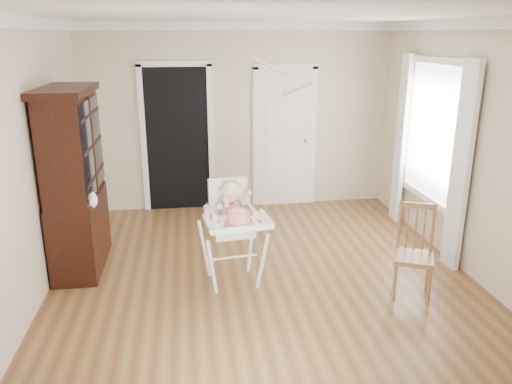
{
  "coord_description": "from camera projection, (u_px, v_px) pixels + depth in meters",
  "views": [
    {
      "loc": [
        -0.76,
        -4.82,
        2.52
      ],
      "look_at": [
        -0.1,
        -0.11,
        1.02
      ],
      "focal_mm": 35.0,
      "sensor_mm": 36.0,
      "label": 1
    }
  ],
  "objects": [
    {
      "name": "crown_molding",
      "position": [
        265.0,
        22.0,
        4.62
      ],
      "size": [
        4.5,
        5.0,
        0.12
      ],
      "primitive_type": null,
      "color": "white",
      "rests_on": "ceiling"
    },
    {
      "name": "wall_back",
      "position": [
        238.0,
        118.0,
        7.37
      ],
      "size": [
        4.5,
        0.0,
        4.5
      ],
      "primitive_type": "plane",
      "rotation": [
        1.57,
        0.0,
        0.0
      ],
      "color": "beige",
      "rests_on": "floor"
    },
    {
      "name": "wall_right",
      "position": [
        473.0,
        151.0,
        5.31
      ],
      "size": [
        0.0,
        5.0,
        5.0
      ],
      "primitive_type": "plane",
      "rotation": [
        1.57,
        0.0,
        -1.57
      ],
      "color": "beige",
      "rests_on": "floor"
    },
    {
      "name": "baby",
      "position": [
        232.0,
        206.0,
        5.12
      ],
      "size": [
        0.34,
        0.25,
        0.49
      ],
      "rotation": [
        0.0,
        0.0,
        0.12
      ],
      "color": "beige",
      "rests_on": "high_chair"
    },
    {
      "name": "sippy_cup",
      "position": [
        207.0,
        212.0,
        4.94
      ],
      "size": [
        0.07,
        0.07,
        0.17
      ],
      "rotation": [
        0.0,
        0.0,
        0.12
      ],
      "color": "pink",
      "rests_on": "high_chair"
    },
    {
      "name": "window_right",
      "position": [
        431.0,
        141.0,
        6.07
      ],
      "size": [
        0.13,
        1.84,
        2.3
      ],
      "color": "white",
      "rests_on": "wall_right"
    },
    {
      "name": "floor",
      "position": [
        264.0,
        278.0,
        5.41
      ],
      "size": [
        5.0,
        5.0,
        0.0
      ],
      "primitive_type": "plane",
      "color": "brown",
      "rests_on": "ground"
    },
    {
      "name": "ceiling",
      "position": [
        265.0,
        15.0,
        4.6
      ],
      "size": [
        5.0,
        5.0,
        0.0
      ],
      "primitive_type": "plane",
      "rotation": [
        3.14,
        0.0,
        0.0
      ],
      "color": "white",
      "rests_on": "wall_back"
    },
    {
      "name": "dining_chair",
      "position": [
        414.0,
        254.0,
        4.98
      ],
      "size": [
        0.5,
        0.5,
        0.93
      ],
      "rotation": [
        0.0,
        0.0,
        -0.42
      ],
      "color": "brown",
      "rests_on": "floor"
    },
    {
      "name": "china_cabinet",
      "position": [
        75.0,
        181.0,
        5.42
      ],
      "size": [
        0.53,
        1.19,
        2.02
      ],
      "color": "black",
      "rests_on": "floor"
    },
    {
      "name": "high_chair",
      "position": [
        232.0,
        221.0,
        5.14
      ],
      "size": [
        0.72,
        0.86,
        1.12
      ],
      "rotation": [
        0.0,
        0.0,
        0.12
      ],
      "color": "white",
      "rests_on": "floor"
    },
    {
      "name": "cake",
      "position": [
        239.0,
        217.0,
        4.81
      ],
      "size": [
        0.28,
        0.28,
        0.13
      ],
      "color": "silver",
      "rests_on": "high_chair"
    },
    {
      "name": "doorway",
      "position": [
        177.0,
        136.0,
        7.31
      ],
      "size": [
        1.06,
        0.05,
        2.22
      ],
      "color": "black",
      "rests_on": "wall_back"
    },
    {
      "name": "wall_left",
      "position": [
        29.0,
        165.0,
        4.71
      ],
      "size": [
        0.0,
        5.0,
        5.0
      ],
      "primitive_type": "plane",
      "rotation": [
        1.57,
        0.0,
        1.57
      ],
      "color": "beige",
      "rests_on": "floor"
    },
    {
      "name": "closet_door",
      "position": [
        285.0,
        139.0,
        7.54
      ],
      "size": [
        0.96,
        0.09,
        2.13
      ],
      "color": "white",
      "rests_on": "wall_back"
    },
    {
      "name": "streamer",
      "position": [
        269.0,
        66.0,
        4.87
      ],
      "size": [
        0.27,
        0.44,
        0.15
      ],
      "primitive_type": null,
      "rotation": [
        0.26,
        0.0,
        0.53
      ],
      "color": "pink",
      "rests_on": "ceiling"
    }
  ]
}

